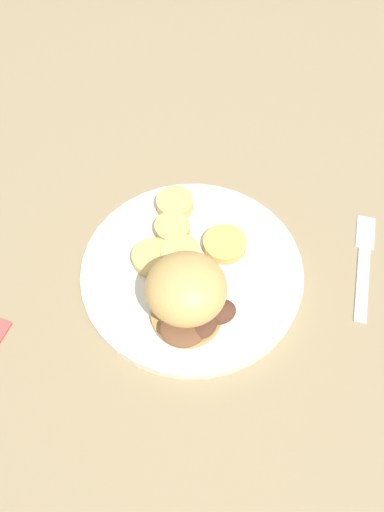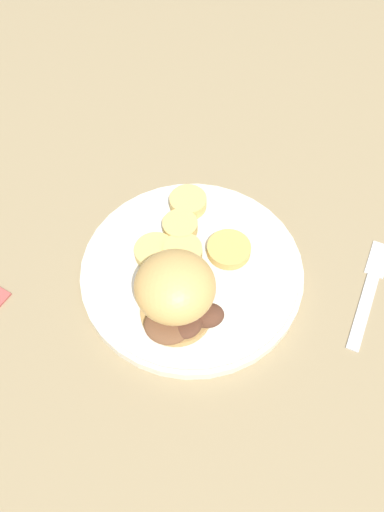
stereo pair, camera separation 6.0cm
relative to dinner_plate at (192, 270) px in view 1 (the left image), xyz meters
name	(u,v)px [view 1 (the left image)]	position (x,y,z in m)	size (l,w,h in m)	color
ground_plane	(192,274)	(0.00, 0.00, -0.01)	(4.00, 4.00, 0.00)	#937F5B
dinner_plate	(192,270)	(0.00, 0.00, 0.00)	(0.28, 0.28, 0.02)	white
sandwich	(189,296)	(0.07, -0.01, 0.06)	(0.11, 0.10, 0.10)	tan
potato_round_0	(175,204)	(-0.10, -0.01, 0.02)	(0.05, 0.05, 0.02)	#DBB766
potato_round_1	(172,229)	(-0.06, -0.02, 0.02)	(0.05, 0.05, 0.02)	#DBB766
potato_round_2	(153,257)	(-0.02, -0.05, 0.01)	(0.05, 0.05, 0.01)	#DBB766
potato_round_3	(225,244)	(-0.03, 0.05, 0.01)	(0.06, 0.06, 0.01)	tan
potato_round_4	(180,253)	(-0.02, -0.01, 0.02)	(0.05, 0.05, 0.02)	#DBB766
fork	(364,264)	(0.01, 0.22, -0.01)	(0.16, 0.08, 0.00)	silver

